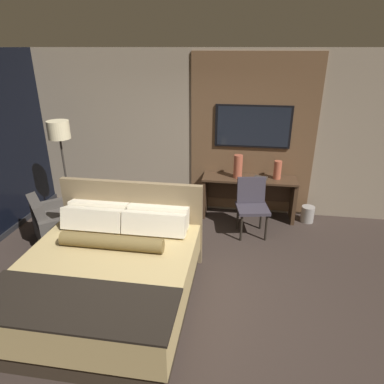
{
  "coord_description": "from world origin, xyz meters",
  "views": [
    {
      "loc": [
        0.71,
        -3.24,
        2.81
      ],
      "look_at": [
        0.04,
        1.05,
        0.96
      ],
      "focal_mm": 32.0,
      "sensor_mm": 36.0,
      "label": 1
    }
  ],
  "objects_px": {
    "vase_tall": "(238,166)",
    "floor_lamp": "(60,139)",
    "desk": "(249,190)",
    "armchair_by_window": "(61,224)",
    "bed": "(108,275)",
    "tv": "(253,126)",
    "book": "(261,178)",
    "desk_chair": "(252,201)",
    "vase_short": "(278,170)",
    "waste_bin": "(307,214)"
  },
  "relations": [
    {
      "from": "desk",
      "to": "bed",
      "type": "bearing_deg",
      "value": -122.68
    },
    {
      "from": "vase_short",
      "to": "waste_bin",
      "type": "xyz_separation_m",
      "value": [
        0.58,
        -0.04,
        -0.76
      ]
    },
    {
      "from": "bed",
      "to": "armchair_by_window",
      "type": "height_order",
      "value": "bed"
    },
    {
      "from": "armchair_by_window",
      "to": "floor_lamp",
      "type": "bearing_deg",
      "value": -29.65
    },
    {
      "from": "bed",
      "to": "book",
      "type": "bearing_deg",
      "value": 53.84
    },
    {
      "from": "armchair_by_window",
      "to": "vase_short",
      "type": "distance_m",
      "value": 3.62
    },
    {
      "from": "bed",
      "to": "book",
      "type": "height_order",
      "value": "bed"
    },
    {
      "from": "vase_tall",
      "to": "vase_short",
      "type": "height_order",
      "value": "vase_tall"
    },
    {
      "from": "desk_chair",
      "to": "waste_bin",
      "type": "xyz_separation_m",
      "value": [
        0.98,
        0.52,
        -0.41
      ]
    },
    {
      "from": "book",
      "to": "waste_bin",
      "type": "distance_m",
      "value": 1.05
    },
    {
      "from": "desk",
      "to": "floor_lamp",
      "type": "relative_size",
      "value": 0.91
    },
    {
      "from": "tv",
      "to": "waste_bin",
      "type": "height_order",
      "value": "tv"
    },
    {
      "from": "bed",
      "to": "vase_tall",
      "type": "bearing_deg",
      "value": 60.29
    },
    {
      "from": "vase_tall",
      "to": "floor_lamp",
      "type": "bearing_deg",
      "value": -167.07
    },
    {
      "from": "vase_tall",
      "to": "book",
      "type": "xyz_separation_m",
      "value": [
        0.39,
        -0.01,
        -0.18
      ]
    },
    {
      "from": "book",
      "to": "desk_chair",
      "type": "bearing_deg",
      "value": -104.83
    },
    {
      "from": "desk_chair",
      "to": "waste_bin",
      "type": "height_order",
      "value": "desk_chair"
    },
    {
      "from": "waste_bin",
      "to": "vase_short",
      "type": "bearing_deg",
      "value": 175.62
    },
    {
      "from": "tv",
      "to": "vase_short",
      "type": "relative_size",
      "value": 4.05
    },
    {
      "from": "desk",
      "to": "waste_bin",
      "type": "xyz_separation_m",
      "value": [
        1.03,
        -0.05,
        -0.36
      ]
    },
    {
      "from": "armchair_by_window",
      "to": "vase_tall",
      "type": "xyz_separation_m",
      "value": [
        2.68,
        1.18,
        0.69
      ]
    },
    {
      "from": "desk_chair",
      "to": "vase_short",
      "type": "bearing_deg",
      "value": 43.57
    },
    {
      "from": "desk",
      "to": "floor_lamp",
      "type": "height_order",
      "value": "floor_lamp"
    },
    {
      "from": "bed",
      "to": "desk_chair",
      "type": "height_order",
      "value": "bed"
    },
    {
      "from": "desk_chair",
      "to": "vase_tall",
      "type": "distance_m",
      "value": 0.7
    },
    {
      "from": "vase_short",
      "to": "armchair_by_window",
      "type": "bearing_deg",
      "value": -159.83
    },
    {
      "from": "tv",
      "to": "vase_short",
      "type": "height_order",
      "value": "tv"
    },
    {
      "from": "desk",
      "to": "desk_chair",
      "type": "bearing_deg",
      "value": -85.28
    },
    {
      "from": "armchair_by_window",
      "to": "vase_tall",
      "type": "bearing_deg",
      "value": -107.57
    },
    {
      "from": "tv",
      "to": "armchair_by_window",
      "type": "relative_size",
      "value": 1.11
    },
    {
      "from": "bed",
      "to": "vase_tall",
      "type": "height_order",
      "value": "bed"
    },
    {
      "from": "desk_chair",
      "to": "armchair_by_window",
      "type": "height_order",
      "value": "desk_chair"
    },
    {
      "from": "tv",
      "to": "book",
      "type": "height_order",
      "value": "tv"
    },
    {
      "from": "vase_tall",
      "to": "waste_bin",
      "type": "xyz_separation_m",
      "value": [
        1.24,
        0.0,
        -0.8
      ]
    },
    {
      "from": "floor_lamp",
      "to": "vase_tall",
      "type": "height_order",
      "value": "floor_lamp"
    },
    {
      "from": "vase_tall",
      "to": "desk_chair",
      "type": "bearing_deg",
      "value": -63.76
    },
    {
      "from": "tv",
      "to": "armchair_by_window",
      "type": "xyz_separation_m",
      "value": [
        -2.89,
        -1.41,
        -1.33
      ]
    },
    {
      "from": "armchair_by_window",
      "to": "waste_bin",
      "type": "xyz_separation_m",
      "value": [
        3.92,
        1.18,
        -0.11
      ]
    },
    {
      "from": "book",
      "to": "waste_bin",
      "type": "relative_size",
      "value": 0.9
    },
    {
      "from": "desk",
      "to": "waste_bin",
      "type": "bearing_deg",
      "value": -2.7
    },
    {
      "from": "bed",
      "to": "tv",
      "type": "relative_size",
      "value": 1.69
    },
    {
      "from": "desk",
      "to": "vase_tall",
      "type": "xyz_separation_m",
      "value": [
        -0.21,
        -0.05,
        0.45
      ]
    },
    {
      "from": "desk_chair",
      "to": "vase_short",
      "type": "distance_m",
      "value": 0.78
    },
    {
      "from": "bed",
      "to": "vase_short",
      "type": "xyz_separation_m",
      "value": [
        2.05,
        2.49,
        0.54
      ]
    },
    {
      "from": "desk",
      "to": "floor_lamp",
      "type": "xyz_separation_m",
      "value": [
        -3.0,
        -0.69,
        0.98
      ]
    },
    {
      "from": "desk",
      "to": "armchair_by_window",
      "type": "height_order",
      "value": "armchair_by_window"
    },
    {
      "from": "bed",
      "to": "vase_short",
      "type": "bearing_deg",
      "value": 50.49
    },
    {
      "from": "book",
      "to": "waste_bin",
      "type": "height_order",
      "value": "book"
    },
    {
      "from": "desk_chair",
      "to": "book",
      "type": "relative_size",
      "value": 3.62
    },
    {
      "from": "tv",
      "to": "floor_lamp",
      "type": "relative_size",
      "value": 0.72
    }
  ]
}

